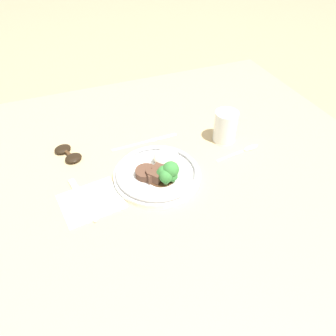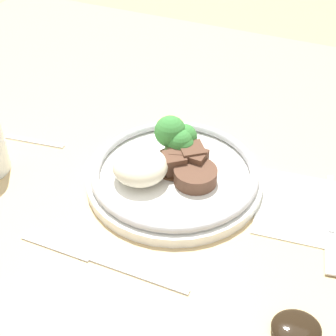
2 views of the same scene
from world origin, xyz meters
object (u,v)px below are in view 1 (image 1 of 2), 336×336
juice_glass (225,128)px  fork (80,195)px  spoon (246,150)px  knife (147,141)px  sunglasses (68,153)px  plate (159,172)px

juice_glass → fork: juice_glass is taller
fork → spoon: same height
knife → fork: bearing=-148.3°
fork → knife: fork is taller
juice_glass → spoon: size_ratio=0.63×
spoon → sunglasses: bearing=152.6°
sunglasses → fork: bearing=-112.3°
fork → spoon: (0.49, 0.01, -0.00)m
knife → spoon: bearing=-31.1°
plate → spoon: 0.28m
fork → spoon: size_ratio=1.11×
sunglasses → spoon: bearing=-41.8°
plate → fork: size_ratio=1.39×
juice_glass → sunglasses: juice_glass is taller
juice_glass → sunglasses: 0.47m
plate → sunglasses: size_ratio=2.10×
juice_glass → knife: (-0.22, 0.08, -0.04)m
juice_glass → spoon: bearing=-63.6°
plate → sunglasses: plate is taller
plate → knife: size_ratio=1.12×
sunglasses → plate: bearing=-64.0°
plate → fork: plate is taller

